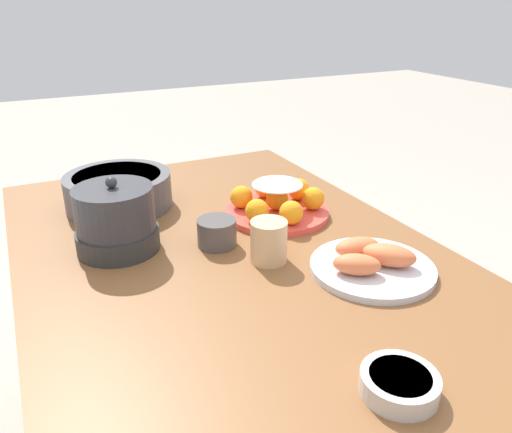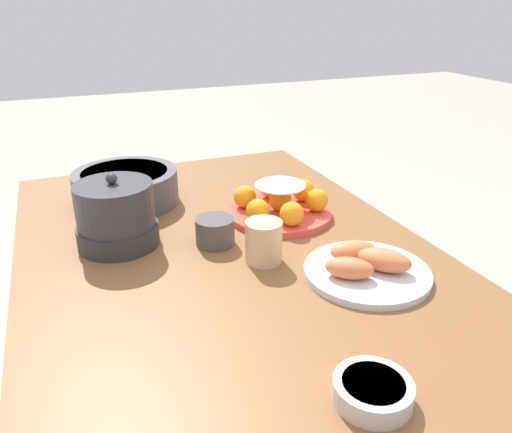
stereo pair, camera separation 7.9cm
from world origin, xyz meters
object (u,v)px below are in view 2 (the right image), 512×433
(dining_table, at_px, (229,289))
(seafood_platter, at_px, (366,267))
(cake_plate, at_px, (280,203))
(cup_near, at_px, (264,242))
(warming_pot, at_px, (116,215))
(serving_bowl, at_px, (126,186))
(cup_far, at_px, (215,231))
(sauce_bowl, at_px, (373,390))

(dining_table, xyz_separation_m, seafood_platter, (-0.19, -0.22, 0.11))
(dining_table, bearing_deg, cake_plate, -54.61)
(dining_table, relative_size, cake_plate, 5.01)
(cup_near, xyz_separation_m, warming_pot, (0.19, 0.26, 0.02))
(warming_pot, bearing_deg, cake_plate, -89.17)
(dining_table, relative_size, serving_bowl, 4.83)
(serving_bowl, relative_size, cup_near, 3.04)
(cake_plate, relative_size, cup_far, 3.01)
(cup_far, bearing_deg, seafood_platter, -136.12)
(cake_plate, distance_m, warming_pot, 0.39)
(cup_far, bearing_deg, serving_bowl, 24.51)
(cup_far, distance_m, warming_pot, 0.21)
(sauce_bowl, relative_size, cup_near, 1.24)
(sauce_bowl, distance_m, cup_near, 0.41)
(cup_near, bearing_deg, cup_far, 31.58)
(sauce_bowl, height_order, cup_near, cup_near)
(serving_bowl, relative_size, cup_far, 3.12)
(seafood_platter, height_order, cup_far, cup_far)
(dining_table, xyz_separation_m, cup_near, (-0.07, -0.05, 0.14))
(cake_plate, distance_m, sauce_bowl, 0.62)
(seafood_platter, xyz_separation_m, cup_near, (0.13, 0.16, 0.03))
(cake_plate, xyz_separation_m, cup_near, (-0.19, 0.13, 0.01))
(sauce_bowl, xyz_separation_m, seafood_platter, (0.28, -0.18, 0.00))
(cake_plate, height_order, warming_pot, warming_pot)
(cake_plate, xyz_separation_m, seafood_platter, (-0.32, -0.04, -0.02))
(dining_table, relative_size, sauce_bowl, 11.87)
(cake_plate, xyz_separation_m, warming_pot, (-0.01, 0.39, 0.04))
(cup_near, xyz_separation_m, cup_far, (0.11, 0.07, -0.01))
(serving_bowl, xyz_separation_m, cup_far, (-0.31, -0.14, -0.02))
(serving_bowl, relative_size, seafood_platter, 1.08)
(dining_table, height_order, cup_near, cup_near)
(dining_table, bearing_deg, sauce_bowl, -175.30)
(cake_plate, bearing_deg, seafood_platter, -173.69)
(sauce_bowl, distance_m, warming_pot, 0.65)
(serving_bowl, distance_m, sauce_bowl, 0.86)
(seafood_platter, relative_size, cup_far, 2.88)
(dining_table, height_order, seafood_platter, seafood_platter)
(serving_bowl, distance_m, cup_near, 0.47)
(cake_plate, bearing_deg, warming_pot, 90.83)
(seafood_platter, xyz_separation_m, cup_far, (0.24, 0.23, 0.01))
(sauce_bowl, xyz_separation_m, cup_near, (0.41, -0.01, 0.03))
(warming_pot, bearing_deg, cup_far, -111.46)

